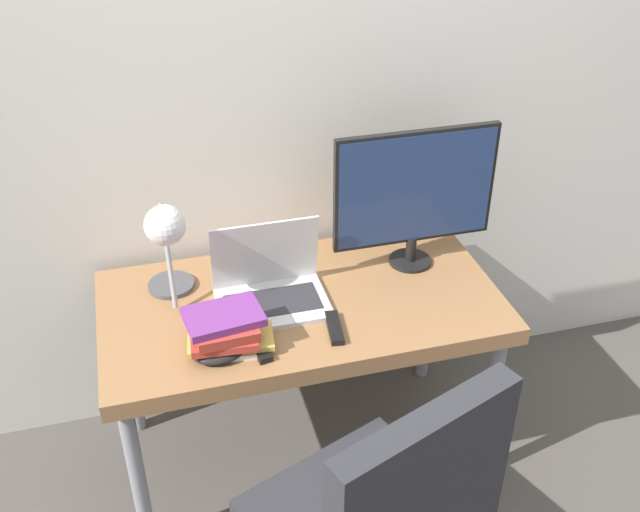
% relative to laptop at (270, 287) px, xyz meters
% --- Properties ---
extents(wall_back, '(8.00, 0.05, 2.60)m').
position_rel_laptop_xyz_m(wall_back, '(0.10, 0.39, 0.54)').
color(wall_back, silver).
rests_on(wall_back, ground_plane).
extents(desk, '(1.30, 0.68, 0.70)m').
position_rel_laptop_xyz_m(desk, '(0.10, -0.02, -0.12)').
color(desk, '#996B42').
rests_on(desk, ground_plane).
extents(laptop, '(0.35, 0.25, 0.26)m').
position_rel_laptop_xyz_m(laptop, '(0.00, 0.00, 0.00)').
color(laptop, silver).
rests_on(laptop, desk).
extents(monitor, '(0.56, 0.15, 0.50)m').
position_rel_laptop_xyz_m(monitor, '(0.52, 0.10, 0.22)').
color(monitor, black).
rests_on(monitor, desk).
extents(desk_lamp, '(0.15, 0.28, 0.38)m').
position_rel_laptop_xyz_m(desk_lamp, '(-0.31, 0.05, 0.21)').
color(desk_lamp, '#4C4C51').
rests_on(desk_lamp, desk).
extents(book_stack, '(0.27, 0.19, 0.12)m').
position_rel_laptop_xyz_m(book_stack, '(-0.17, -0.20, 0.01)').
color(book_stack, silver).
rests_on(book_stack, desk).
extents(tv_remote, '(0.06, 0.16, 0.02)m').
position_rel_laptop_xyz_m(tv_remote, '(0.16, -0.20, -0.04)').
color(tv_remote, black).
rests_on(tv_remote, desk).
extents(media_remote, '(0.06, 0.14, 0.02)m').
position_rel_laptop_xyz_m(media_remote, '(-0.09, -0.23, -0.04)').
color(media_remote, black).
rests_on(media_remote, desk).
extents(game_controller, '(0.15, 0.10, 0.04)m').
position_rel_laptop_xyz_m(game_controller, '(-0.21, -0.24, -0.03)').
color(game_controller, black).
rests_on(game_controller, desk).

